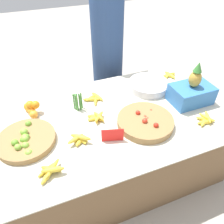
{
  "coord_description": "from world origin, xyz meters",
  "views": [
    {
      "loc": [
        -0.49,
        -1.25,
        1.8
      ],
      "look_at": [
        0.0,
        0.0,
        0.68
      ],
      "focal_mm": 35.0,
      "sensor_mm": 36.0,
      "label": 1
    }
  ],
  "objects": [
    {
      "name": "banana_bunch_front_left",
      "position": [
        -0.06,
        0.28,
        0.65
      ],
      "size": [
        0.18,
        0.2,
        0.03
      ],
      "color": "gold",
      "rests_on": "market_table"
    },
    {
      "name": "veg_bundle",
      "position": [
        -0.23,
        0.2,
        0.71
      ],
      "size": [
        0.08,
        0.05,
        0.15
      ],
      "color": "#428438",
      "rests_on": "market_table"
    },
    {
      "name": "orange_pile",
      "position": [
        -0.6,
        0.29,
        0.68
      ],
      "size": [
        0.13,
        0.19,
        0.11
      ],
      "color": "orange",
      "rests_on": "market_table"
    },
    {
      "name": "banana_bunch_front_center",
      "position": [
        -0.31,
        -0.17,
        0.66
      ],
      "size": [
        0.18,
        0.13,
        0.06
      ],
      "color": "gold",
      "rests_on": "market_table"
    },
    {
      "name": "ground_plane",
      "position": [
        0.0,
        0.0,
        0.0
      ],
      "size": [
        12.0,
        12.0,
        0.0
      ],
      "primitive_type": "plane",
      "color": "#ADA599"
    },
    {
      "name": "metal_bowl",
      "position": [
        0.48,
        0.26,
        0.67
      ],
      "size": [
        0.38,
        0.38,
        0.07
      ],
      "color": "silver",
      "rests_on": "market_table"
    },
    {
      "name": "banana_bunch_middle_left",
      "position": [
        0.79,
        0.38,
        0.65
      ],
      "size": [
        0.16,
        0.16,
        0.04
      ],
      "color": "gold",
      "rests_on": "market_table"
    },
    {
      "name": "price_sign",
      "position": [
        -0.09,
        -0.25,
        0.69
      ],
      "size": [
        0.15,
        0.05,
        0.11
      ],
      "rotation": [
        0.0,
        0.0,
        -0.29
      ],
      "color": "red",
      "rests_on": "market_table"
    },
    {
      "name": "banana_bunch_front_right",
      "position": [
        -0.13,
        0.02,
        0.66
      ],
      "size": [
        0.15,
        0.14,
        0.05
      ],
      "color": "gold",
      "rests_on": "market_table"
    },
    {
      "name": "market_table",
      "position": [
        0.0,
        0.0,
        0.32
      ],
      "size": [
        1.88,
        1.15,
        0.63
      ],
      "color": "brown",
      "rests_on": "ground_plane"
    },
    {
      "name": "lime_bowl",
      "position": [
        -0.67,
        -0.04,
        0.66
      ],
      "size": [
        0.41,
        0.41,
        0.09
      ],
      "color": "olive",
      "rests_on": "market_table"
    },
    {
      "name": "banana_bunch_middle_right",
      "position": [
        0.66,
        -0.33,
        0.66
      ],
      "size": [
        0.16,
        0.14,
        0.05
      ],
      "color": "gold",
      "rests_on": "market_table"
    },
    {
      "name": "vendor_person",
      "position": [
        0.3,
        0.91,
        0.76
      ],
      "size": [
        0.35,
        0.35,
        1.64
      ],
      "color": "navy",
      "rests_on": "ground_plane"
    },
    {
      "name": "produce_crate",
      "position": [
        0.71,
        -0.06,
        0.74
      ],
      "size": [
        0.35,
        0.24,
        0.38
      ],
      "color": "#3370B7",
      "rests_on": "market_table"
    },
    {
      "name": "tomato_basket",
      "position": [
        0.21,
        -0.18,
        0.66
      ],
      "size": [
        0.44,
        0.44,
        0.09
      ],
      "color": "olive",
      "rests_on": "market_table"
    },
    {
      "name": "banana_bunch_back_center",
      "position": [
        -0.55,
        -0.36,
        0.66
      ],
      "size": [
        0.18,
        0.16,
        0.06
      ],
      "color": "gold",
      "rests_on": "market_table"
    }
  ]
}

